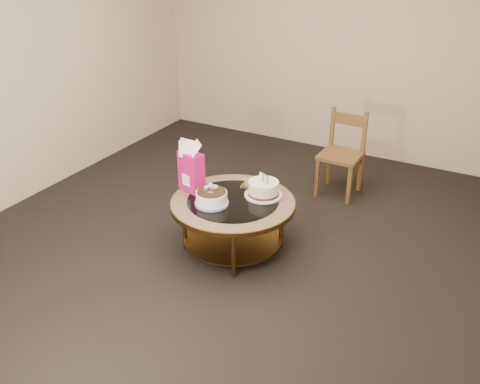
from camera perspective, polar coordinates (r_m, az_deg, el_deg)
The scene contains 8 objects.
ground at distance 4.53m, azimuth -0.74°, elevation -5.99°, with size 5.00×5.00×0.00m, color black.
room_walls at distance 3.91m, azimuth -0.87°, elevation 13.31°, with size 4.52×5.02×2.61m.
coffee_table at distance 4.34m, azimuth -0.77°, elevation -1.80°, with size 1.02×1.02×0.46m.
decorated_cake at distance 4.22m, azimuth -3.05°, elevation -0.68°, with size 0.27×0.27×0.16m.
cream_cake at distance 4.34m, azimuth 2.52°, elevation 0.33°, with size 0.31×0.31×0.20m.
gift_bag at distance 4.39m, azimuth -5.24°, elevation 2.73°, with size 0.24×0.20×0.43m.
pillar_candle at distance 4.50m, azimuth 0.79°, elevation 0.86°, with size 0.11×0.11×0.08m.
dining_chair at distance 5.36m, azimuth 10.82°, elevation 4.08°, with size 0.39×0.39×0.83m.
Camera 1 is at (1.88, -3.30, 2.47)m, focal length 40.00 mm.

